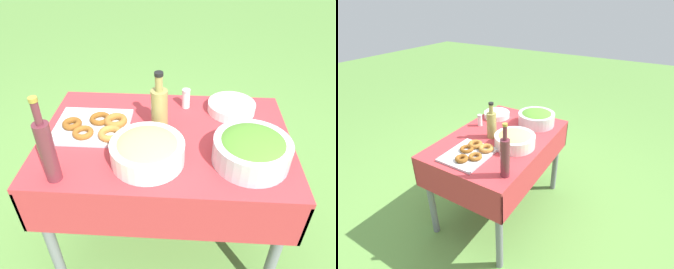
# 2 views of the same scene
# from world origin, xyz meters

# --- Properties ---
(ground_plane) EXTENTS (14.00, 14.00, 0.00)m
(ground_plane) POSITION_xyz_m (0.00, 0.00, 0.00)
(ground_plane) COLOR #609342
(picnic_table) EXTENTS (1.12, 0.73, 0.73)m
(picnic_table) POSITION_xyz_m (0.00, 0.00, 0.62)
(picnic_table) COLOR #B73338
(picnic_table) RESTS_ON ground_plane
(salad_bowl) EXTENTS (0.31, 0.31, 0.12)m
(salad_bowl) POSITION_xyz_m (0.35, -0.15, 0.80)
(salad_bowl) COLOR silver
(salad_bowl) RESTS_ON picnic_table
(pasta_bowl) EXTENTS (0.30, 0.30, 0.11)m
(pasta_bowl) POSITION_xyz_m (-0.06, -0.17, 0.79)
(pasta_bowl) COLOR white
(pasta_bowl) RESTS_ON picnic_table
(donut_platter) EXTENTS (0.35, 0.30, 0.05)m
(donut_platter) POSITION_xyz_m (-0.32, 0.03, 0.75)
(donut_platter) COLOR silver
(donut_platter) RESTS_ON picnic_table
(plate_stack) EXTENTS (0.23, 0.23, 0.05)m
(plate_stack) POSITION_xyz_m (0.31, 0.23, 0.76)
(plate_stack) COLOR white
(plate_stack) RESTS_ON picnic_table
(olive_oil_bottle) EXTENTS (0.08, 0.08, 0.29)m
(olive_oil_bottle) POSITION_xyz_m (-0.03, 0.05, 0.85)
(olive_oil_bottle) COLOR #998E4C
(olive_oil_bottle) RESTS_ON picnic_table
(wine_bottle) EXTENTS (0.06, 0.06, 0.36)m
(wine_bottle) POSITION_xyz_m (-0.40, -0.30, 0.87)
(wine_bottle) COLOR maroon
(wine_bottle) RESTS_ON picnic_table
(salt_shaker) EXTENTS (0.04, 0.04, 0.10)m
(salt_shaker) POSITION_xyz_m (0.09, 0.25, 0.78)
(salt_shaker) COLOR white
(salt_shaker) RESTS_ON picnic_table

